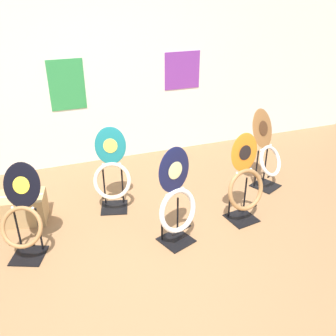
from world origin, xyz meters
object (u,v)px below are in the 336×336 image
(toilet_seat_display_woodgrain, at_px, (267,151))
(storage_box, at_px, (22,208))
(toilet_seat_display_jazz_black, at_px, (23,217))
(toilet_seat_display_navy_moon, at_px, (177,201))
(toilet_seat_display_orange_sun, at_px, (245,184))
(toilet_seat_display_teal_sax, at_px, (112,175))

(toilet_seat_display_woodgrain, relative_size, storage_box, 1.78)
(toilet_seat_display_jazz_black, bearing_deg, toilet_seat_display_navy_moon, -12.09)
(toilet_seat_display_woodgrain, height_order, toilet_seat_display_orange_sun, toilet_seat_display_orange_sun)
(toilet_seat_display_woodgrain, bearing_deg, toilet_seat_display_navy_moon, -155.15)
(toilet_seat_display_orange_sun, distance_m, storage_box, 2.26)
(toilet_seat_display_navy_moon, xyz_separation_m, toilet_seat_display_teal_sax, (-0.42, 0.77, -0.04))
(toilet_seat_display_jazz_black, bearing_deg, toilet_seat_display_orange_sun, -4.90)
(toilet_seat_display_woodgrain, relative_size, toilet_seat_display_orange_sun, 0.99)
(toilet_seat_display_navy_moon, bearing_deg, toilet_seat_display_teal_sax, 118.76)
(storage_box, bearing_deg, toilet_seat_display_jazz_black, -86.35)
(toilet_seat_display_teal_sax, xyz_separation_m, toilet_seat_display_woodgrain, (1.79, -0.14, 0.04))
(toilet_seat_display_navy_moon, xyz_separation_m, toilet_seat_display_woodgrain, (1.37, 0.63, 0.00))
(toilet_seat_display_teal_sax, distance_m, toilet_seat_display_orange_sun, 1.36)
(toilet_seat_display_orange_sun, distance_m, toilet_seat_display_jazz_black, 2.09)
(toilet_seat_display_jazz_black, distance_m, storage_box, 0.63)
(toilet_seat_display_woodgrain, bearing_deg, storage_box, 175.29)
(toilet_seat_display_navy_moon, relative_size, toilet_seat_display_teal_sax, 1.08)
(toilet_seat_display_woodgrain, xyz_separation_m, toilet_seat_display_jazz_black, (-2.68, -0.35, -0.04))
(toilet_seat_display_teal_sax, xyz_separation_m, toilet_seat_display_jazz_black, (-0.89, -0.49, 0.00))
(toilet_seat_display_navy_moon, bearing_deg, toilet_seat_display_orange_sun, 7.62)
(toilet_seat_display_orange_sun, bearing_deg, toilet_seat_display_woodgrain, 41.52)
(toilet_seat_display_orange_sun, bearing_deg, storage_box, 160.40)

